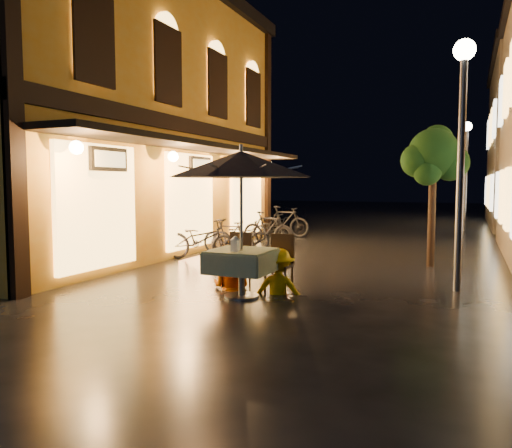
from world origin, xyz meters
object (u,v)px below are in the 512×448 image
at_px(cafe_table, 241,261).
at_px(person_yellow, 279,250).
at_px(patio_umbrella, 241,164).
at_px(table_lantern, 235,243).
at_px(person_orange, 231,247).
at_px(streetlamp_near, 462,119).
at_px(bicycle_0, 201,239).

height_order(cafe_table, person_yellow, person_yellow).
distance_m(cafe_table, person_yellow, 0.71).
distance_m(patio_umbrella, table_lantern, 1.25).
xyz_separation_m(table_lantern, person_yellow, (0.44, 0.77, -0.18)).
bearing_deg(person_orange, streetlamp_near, -159.04).
height_order(patio_umbrella, person_yellow, patio_umbrella).
height_order(cafe_table, patio_umbrella, patio_umbrella).
bearing_deg(bicycle_0, streetlamp_near, -106.97).
relative_size(streetlamp_near, bicycle_0, 2.23).
relative_size(person_orange, person_yellow, 1.00).
bearing_deg(cafe_table, streetlamp_near, 30.67).
bearing_deg(patio_umbrella, cafe_table, 143.13).
height_order(patio_umbrella, bicycle_0, patio_umbrella).
bearing_deg(bicycle_0, patio_umbrella, -145.36).
distance_m(cafe_table, bicycle_0, 4.15).
distance_m(patio_umbrella, bicycle_0, 4.46).
height_order(streetlamp_near, patio_umbrella, streetlamp_near).
xyz_separation_m(person_orange, person_yellow, (0.90, -0.03, -0.00)).
bearing_deg(streetlamp_near, bicycle_0, 166.90).
relative_size(streetlamp_near, person_orange, 2.88).
xyz_separation_m(table_lantern, person_orange, (-0.46, 0.80, -0.18)).
distance_m(streetlamp_near, table_lantern, 4.34).
xyz_separation_m(streetlamp_near, person_yellow, (-2.76, -1.36, -2.18)).
height_order(person_orange, bicycle_0, person_orange).
height_order(cafe_table, bicycle_0, bicycle_0).
bearing_deg(person_orange, table_lantern, 120.96).
distance_m(person_yellow, bicycle_0, 4.06).
bearing_deg(streetlamp_near, patio_umbrella, -149.33).
xyz_separation_m(person_orange, bicycle_0, (-2.12, 2.68, -0.24)).
distance_m(table_lantern, person_orange, 0.94).
bearing_deg(person_orange, patio_umbrella, 130.03).
height_order(table_lantern, bicycle_0, table_lantern).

